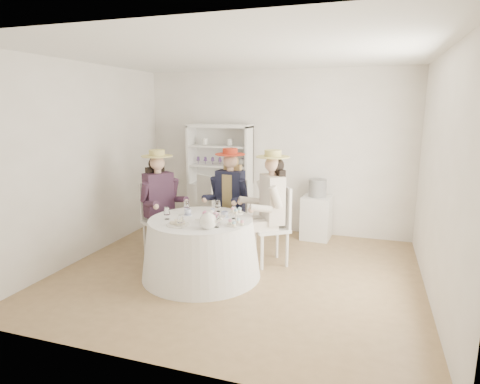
% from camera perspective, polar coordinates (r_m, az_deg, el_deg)
% --- Properties ---
extents(ground, '(4.50, 4.50, 0.00)m').
position_cam_1_polar(ground, '(5.27, -0.34, -11.46)').
color(ground, olive).
rests_on(ground, ground).
extents(ceiling, '(4.50, 4.50, 0.00)m').
position_cam_1_polar(ceiling, '(4.88, -0.39, 19.09)').
color(ceiling, white).
rests_on(ceiling, wall_back).
extents(wall_back, '(4.50, 0.00, 4.50)m').
position_cam_1_polar(wall_back, '(6.81, 5.00, 5.62)').
color(wall_back, silver).
rests_on(wall_back, ground).
extents(wall_front, '(4.50, 0.00, 4.50)m').
position_cam_1_polar(wall_front, '(3.10, -12.16, -2.19)').
color(wall_front, silver).
rests_on(wall_front, ground).
extents(wall_left, '(0.00, 4.50, 4.50)m').
position_cam_1_polar(wall_left, '(5.99, -21.28, 4.00)').
color(wall_left, silver).
rests_on(wall_left, ground).
extents(wall_right, '(0.00, 4.50, 4.50)m').
position_cam_1_polar(wall_right, '(4.70, 26.63, 1.58)').
color(wall_right, silver).
rests_on(wall_right, ground).
extents(tea_table, '(1.49, 1.49, 0.74)m').
position_cam_1_polar(tea_table, '(5.10, -5.53, -7.87)').
color(tea_table, white).
rests_on(tea_table, ground).
extents(hutch, '(1.08, 0.41, 1.82)m').
position_cam_1_polar(hutch, '(6.95, -2.76, -0.08)').
color(hutch, silver).
rests_on(hutch, ground).
extents(side_table, '(0.48, 0.48, 0.70)m').
position_cam_1_polar(side_table, '(6.61, 10.81, -3.59)').
color(side_table, silver).
rests_on(side_table, ground).
extents(hatbox, '(0.30, 0.30, 0.28)m').
position_cam_1_polar(hatbox, '(6.50, 10.98, 0.56)').
color(hatbox, black).
rests_on(hatbox, side_table).
extents(guest_left, '(0.65, 0.61, 1.52)m').
position_cam_1_polar(guest_left, '(5.75, -11.37, -0.70)').
color(guest_left, silver).
rests_on(guest_left, ground).
extents(guest_mid, '(0.56, 0.58, 1.52)m').
position_cam_1_polar(guest_mid, '(5.83, -1.48, -0.26)').
color(guest_mid, silver).
rests_on(guest_mid, ground).
extents(guest_right, '(0.67, 0.63, 1.55)m').
position_cam_1_polar(guest_right, '(5.33, 4.32, -1.30)').
color(guest_right, silver).
rests_on(guest_right, ground).
extents(spare_chair, '(0.56, 0.56, 1.00)m').
position_cam_1_polar(spare_chair, '(6.77, -4.24, -1.39)').
color(spare_chair, silver).
rests_on(spare_chair, ground).
extents(teacup_a, '(0.12, 0.12, 0.07)m').
position_cam_1_polar(teacup_a, '(5.18, -7.44, -2.89)').
color(teacup_a, white).
rests_on(teacup_a, tea_table).
extents(teacup_b, '(0.07, 0.07, 0.06)m').
position_cam_1_polar(teacup_b, '(5.22, -3.89, -2.76)').
color(teacup_b, white).
rests_on(teacup_b, tea_table).
extents(teacup_c, '(0.10, 0.10, 0.07)m').
position_cam_1_polar(teacup_c, '(5.02, -2.21, -3.25)').
color(teacup_c, white).
rests_on(teacup_c, tea_table).
extents(flower_bowl, '(0.24, 0.24, 0.06)m').
position_cam_1_polar(flower_bowl, '(4.85, -3.44, -3.93)').
color(flower_bowl, white).
rests_on(flower_bowl, tea_table).
extents(flower_arrangement, '(0.18, 0.19, 0.07)m').
position_cam_1_polar(flower_arrangement, '(4.79, -4.03, -3.37)').
color(flower_arrangement, '#D36999').
rests_on(flower_arrangement, tea_table).
extents(table_teapot, '(0.28, 0.20, 0.21)m').
position_cam_1_polar(table_teapot, '(4.57, -4.55, -4.16)').
color(table_teapot, white).
rests_on(table_teapot, tea_table).
extents(sandwich_plate, '(0.27, 0.27, 0.06)m').
position_cam_1_polar(sandwich_plate, '(4.76, -8.85, -4.51)').
color(sandwich_plate, white).
rests_on(sandwich_plate, tea_table).
extents(cupcake_stand, '(0.22, 0.22, 0.21)m').
position_cam_1_polar(cupcake_stand, '(4.68, -0.56, -3.88)').
color(cupcake_stand, white).
rests_on(cupcake_stand, tea_table).
extents(stemware_set, '(0.86, 0.89, 0.15)m').
position_cam_1_polar(stemware_set, '(4.97, -5.64, -3.00)').
color(stemware_set, white).
rests_on(stemware_set, tea_table).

